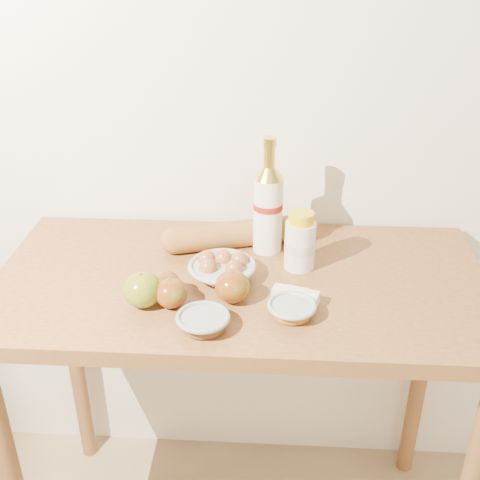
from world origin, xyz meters
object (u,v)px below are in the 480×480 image
object	(u,v)px
bourbon_bottle	(268,206)
baguette	(240,233)
cream_bottle	(300,242)
egg_bowl	(222,268)
table	(241,319)

from	to	relation	value
bourbon_bottle	baguette	bearing A→B (deg)	152.47
baguette	cream_bottle	bearing A→B (deg)	-50.30
egg_bowl	cream_bottle	bearing A→B (deg)	17.57
bourbon_bottle	baguette	size ratio (longest dim) A/B	0.72
table	baguette	size ratio (longest dim) A/B	2.82
egg_bowl	baguette	distance (m)	0.17
table	bourbon_bottle	bearing A→B (deg)	67.34
cream_bottle	bourbon_bottle	bearing A→B (deg)	151.34
bourbon_bottle	cream_bottle	distance (m)	0.13
table	cream_bottle	xyz separation A→B (m)	(0.14, 0.06, 0.19)
bourbon_bottle	cream_bottle	xyz separation A→B (m)	(0.08, -0.08, -0.06)
cream_bottle	egg_bowl	world-z (taller)	cream_bottle
table	bourbon_bottle	xyz separation A→B (m)	(0.06, 0.15, 0.25)
table	egg_bowl	size ratio (longest dim) A/B	7.07
table	baguette	bearing A→B (deg)	93.83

